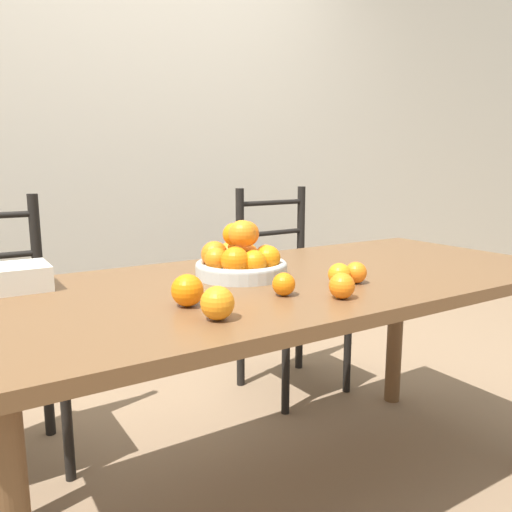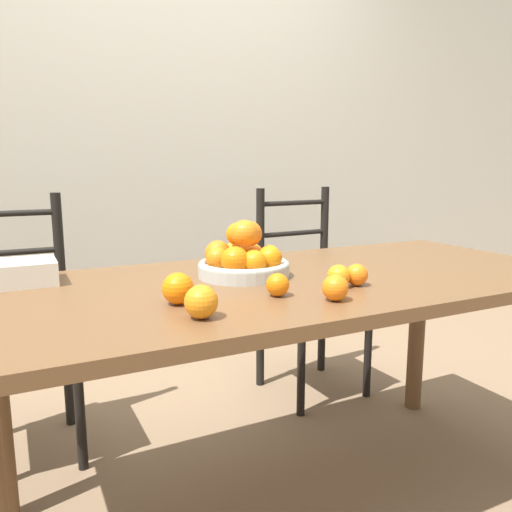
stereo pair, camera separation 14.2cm
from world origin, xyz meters
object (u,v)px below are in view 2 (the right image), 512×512
Objects in this scene: orange_loose_3 at (357,275)px; orange_loose_5 at (178,288)px; fruit_bowl at (243,259)px; chair_left at (14,336)px; orange_loose_0 at (278,285)px; orange_loose_1 at (335,288)px; book_stack at (17,273)px; chair_right at (308,297)px; orange_loose_2 at (201,302)px; orange_loose_4 at (339,276)px.

orange_loose_5 is at bearing 175.69° from orange_loose_3.
fruit_bowl is 0.34m from orange_loose_5.
orange_loose_5 is 0.99m from chair_left.
orange_loose_5 is (-0.25, 0.04, 0.01)m from orange_loose_0.
orange_loose_1 is at bearing -54.23° from chair_left.
fruit_bowl is 0.97m from chair_left.
fruit_bowl is at bearing -16.87° from book_stack.
book_stack is at bearing -163.05° from chair_right.
orange_loose_2 is 1.21× the size of orange_loose_3.
orange_loose_0 is 0.77× the size of orange_loose_5.
book_stack is (0.03, -0.46, 0.33)m from chair_left.
orange_loose_1 is 1.19m from chair_right.
chair_left is at bearing 134.97° from fruit_bowl.
orange_loose_0 is 0.74m from book_stack.
orange_loose_5 is at bearing -142.04° from fruit_bowl.
orange_loose_2 is at bearing -85.62° from orange_loose_5.
orange_loose_5 is 0.08× the size of chair_right.
orange_loose_2 is at bearing -159.04° from orange_loose_0.
orange_loose_1 is 1.07× the size of orange_loose_3.
fruit_bowl is 0.97m from chair_right.
orange_loose_2 is (-0.26, -0.34, -0.02)m from fruit_bowl.
orange_loose_3 is at bearing -45.95° from chair_left.
orange_loose_1 is 0.85× the size of orange_loose_5.
orange_loose_4 is 0.31× the size of book_stack.
orange_loose_0 is 0.94× the size of orange_loose_4.
chair_left reaches higher than orange_loose_2.
orange_loose_3 is (0.15, 0.10, -0.00)m from orange_loose_1.
orange_loose_3 is at bearing -3.84° from orange_loose_4.
chair_left is 1.29m from chair_right.
book_stack is at bearing 142.40° from orange_loose_1.
orange_loose_5 reaches higher than orange_loose_3.
orange_loose_3 is 0.80× the size of orange_loose_5.
orange_loose_1 reaches higher than orange_loose_0.
chair_right is 4.74× the size of book_stack.
orange_loose_4 is 1.05m from chair_right.
orange_loose_4 reaches higher than orange_loose_3.
orange_loose_1 is at bearing -122.22° from chair_right.
chair_right is (0.66, 0.89, -0.32)m from orange_loose_0.
book_stack is (-0.61, 0.19, -0.02)m from fruit_bowl.
orange_loose_1 is 1.04× the size of orange_loose_4.
orange_loose_3 is 0.95m from book_stack.
orange_loose_0 is 0.25m from orange_loose_5.
orange_loose_1 reaches higher than orange_loose_3.
chair_left is 0.56m from book_stack.
orange_loose_3 is 0.50m from orange_loose_5.
book_stack is (-1.26, -0.46, 0.33)m from chair_right.
orange_loose_2 is 0.45m from orange_loose_4.
orange_loose_0 is at bearing 136.31° from orange_loose_1.
orange_loose_5 reaches higher than orange_loose_4.
orange_loose_3 is 0.06× the size of chair_right.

